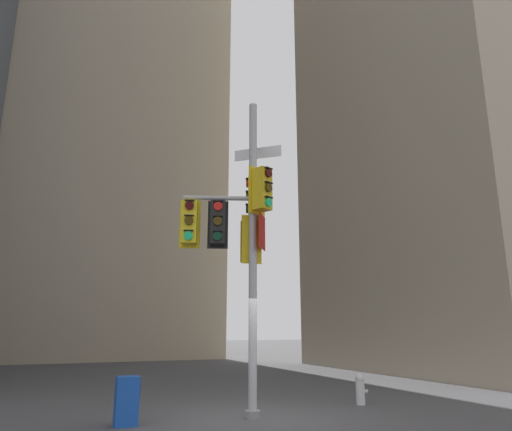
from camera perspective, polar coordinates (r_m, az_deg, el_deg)
ground at (r=10.67m, az=-0.43°, el=-23.75°), size 120.00×120.00×0.00m
building_tower_right at (r=29.70m, az=23.21°, el=19.13°), size 13.02×13.02×34.86m
building_mid_block at (r=39.01m, az=-18.54°, el=9.91°), size 15.71×15.71×34.03m
signal_pole_assembly at (r=11.30m, az=-1.59°, el=-0.78°), size 3.14×3.37×7.25m
fire_hydrant at (r=12.65m, az=12.72°, el=-20.08°), size 0.33×0.23×0.74m
newspaper_box at (r=10.14m, az=-15.66°, el=-21.14°), size 0.45×0.36×0.93m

